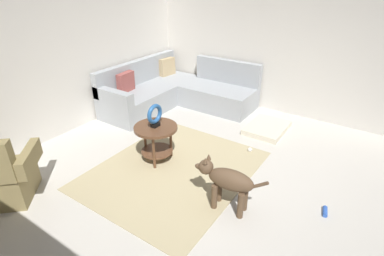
% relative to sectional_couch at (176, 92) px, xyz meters
% --- Properties ---
extents(ground_plane, '(6.00, 6.00, 0.10)m').
position_rel_sectional_couch_xyz_m(ground_plane, '(-1.99, -2.02, -0.34)').
color(ground_plane, beige).
extents(wall_back, '(6.00, 0.12, 2.70)m').
position_rel_sectional_couch_xyz_m(wall_back, '(-1.99, 0.92, 1.06)').
color(wall_back, silver).
rests_on(wall_back, ground_plane).
extents(wall_right, '(0.12, 6.00, 2.70)m').
position_rel_sectional_couch_xyz_m(wall_right, '(0.95, -2.02, 1.06)').
color(wall_right, silver).
rests_on(wall_right, ground_plane).
extents(area_rug, '(2.30, 1.90, 0.01)m').
position_rel_sectional_couch_xyz_m(area_rug, '(-1.84, -1.32, -0.28)').
color(area_rug, tan).
rests_on(area_rug, ground_plane).
extents(sectional_couch, '(2.20, 2.25, 0.88)m').
position_rel_sectional_couch_xyz_m(sectional_couch, '(0.00, 0.00, 0.00)').
color(sectional_couch, '#9EA3A8').
rests_on(sectional_couch, ground_plane).
extents(armchair, '(0.98, 0.99, 0.88)m').
position_rel_sectional_couch_xyz_m(armchair, '(-3.42, -0.02, 0.03)').
color(armchair, olive).
rests_on(armchair, ground_plane).
extents(side_table, '(0.60, 0.60, 0.54)m').
position_rel_sectional_couch_xyz_m(side_table, '(-1.76, -0.97, 0.13)').
color(side_table, brown).
rests_on(side_table, ground_plane).
extents(torus_sculpture, '(0.28, 0.08, 0.33)m').
position_rel_sectional_couch_xyz_m(torus_sculpture, '(-1.76, -0.97, 0.42)').
color(torus_sculpture, black).
rests_on(torus_sculpture, side_table).
extents(dog_bed_mat, '(0.80, 0.60, 0.09)m').
position_rel_sectional_couch_xyz_m(dog_bed_mat, '(-0.01, -1.94, -0.24)').
color(dog_bed_mat, beige).
rests_on(dog_bed_mat, ground_plane).
extents(dog, '(0.27, 0.85, 0.63)m').
position_rel_sectional_couch_xyz_m(dog, '(-2.09, -2.26, 0.09)').
color(dog, brown).
rests_on(dog, ground_plane).
extents(dog_toy_ball, '(0.07, 0.07, 0.07)m').
position_rel_sectional_couch_xyz_m(dog_toy_ball, '(-0.82, -1.99, -0.25)').
color(dog_toy_ball, silver).
rests_on(dog_toy_ball, ground_plane).
extents(dog_toy_rope, '(0.16, 0.08, 0.05)m').
position_rel_sectional_couch_xyz_m(dog_toy_rope, '(-1.55, -3.24, -0.26)').
color(dog_toy_rope, blue).
rests_on(dog_toy_rope, ground_plane).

